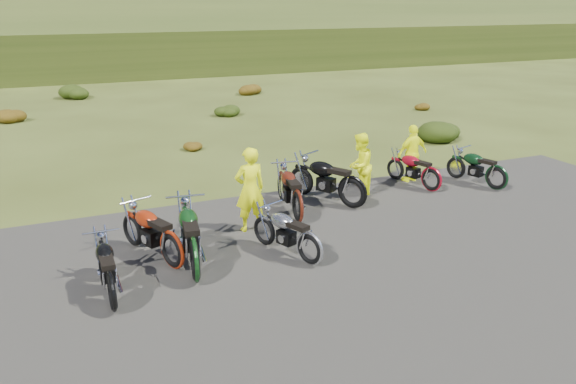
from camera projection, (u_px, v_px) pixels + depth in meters
name	position (u px, v px, depth m)	size (l,w,h in m)	color
ground	(323.00, 256.00, 11.19)	(300.00, 300.00, 0.00)	#394216
gravel_pad	(376.00, 303.00, 9.45)	(20.00, 12.00, 0.04)	black
hill_slope	(94.00, 53.00, 54.69)	(300.00, 46.00, 3.00)	#344316
hill_plateau	(65.00, 27.00, 106.89)	(300.00, 90.00, 9.17)	#344316
shrub_2	(10.00, 114.00, 23.20)	(1.30, 1.30, 0.77)	#5F320B
shrub_3	(75.00, 90.00, 28.86)	(1.56, 1.56, 0.92)	#1D310C
shrub_4	(191.00, 144.00, 18.97)	(0.77, 0.77, 0.45)	#5F320B
shrub_5	(226.00, 109.00, 24.63)	(1.03, 1.03, 0.61)	#1D310C
shrub_6	(249.00, 87.00, 30.30)	(1.30, 1.30, 0.77)	#5F320B
shrub_7	(441.00, 128.00, 20.30)	(1.56, 1.56, 0.92)	#1D310C
shrub_8	(419.00, 105.00, 26.07)	(0.77, 0.77, 0.45)	#5F320B
motorcycle_0	(114.00, 311.00, 9.18)	(1.92, 0.64, 1.01)	black
motorcycle_1	(174.00, 269.00, 10.62)	(2.12, 0.71, 1.11)	maroon
motorcycle_2	(196.00, 282.00, 10.14)	(2.34, 0.78, 1.22)	#0E3310
motorcycle_3	(310.00, 266.00, 10.76)	(1.91, 0.64, 1.00)	#A1A1A5
motorcycle_4	(298.00, 223.00, 12.83)	(2.16, 0.72, 1.13)	#4E180D
motorcycle_5	(352.00, 209.00, 13.69)	(2.31, 0.77, 1.21)	black
motorcycle_6	(430.00, 192.00, 14.90)	(1.87, 0.62, 0.98)	maroon
motorcycle_7	(495.00, 191.00, 15.02)	(1.90, 0.63, 1.00)	black
person_middle	(250.00, 191.00, 12.10)	(0.68, 0.45, 1.87)	#F4FF0D
person_right_a	(360.00, 167.00, 14.18)	(0.81, 0.63, 1.68)	#F4FF0D
person_right_b	(412.00, 154.00, 15.50)	(0.93, 0.39, 1.60)	#F4FF0D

